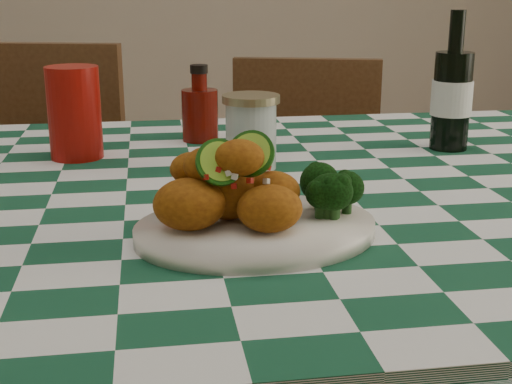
{
  "coord_description": "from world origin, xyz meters",
  "views": [
    {
      "loc": [
        -0.07,
        -0.98,
        1.07
      ],
      "look_at": [
        0.05,
        -0.21,
        0.84
      ],
      "focal_mm": 50.0,
      "sensor_mm": 36.0,
      "label": 1
    }
  ],
  "objects": [
    {
      "name": "plate",
      "position": [
        0.05,
        -0.21,
        0.8
      ],
      "size": [
        0.31,
        0.25,
        0.02
      ],
      "primitive_type": null,
      "rotation": [
        0.0,
        0.0,
        0.13
      ],
      "color": "white",
      "rests_on": "dining_table"
    },
    {
      "name": "fried_chicken_pile",
      "position": [
        0.03,
        -0.21,
        0.85
      ],
      "size": [
        0.15,
        0.11,
        0.1
      ],
      "primitive_type": null,
      "color": "#9E570F",
      "rests_on": "plate"
    },
    {
      "name": "broccoli_side",
      "position": [
        0.15,
        -0.2,
        0.83
      ],
      "size": [
        0.08,
        0.08,
        0.06
      ],
      "primitive_type": null,
      "color": "black",
      "rests_on": "plate"
    },
    {
      "name": "red_tumbler",
      "position": [
        -0.19,
        0.21,
        0.86
      ],
      "size": [
        0.1,
        0.1,
        0.15
      ],
      "primitive_type": "cylinder",
      "rotation": [
        0.0,
        0.0,
        0.23
      ],
      "color": "#9B0E08",
      "rests_on": "dining_table"
    },
    {
      "name": "ketchup_bottle",
      "position": [
        0.03,
        0.31,
        0.86
      ],
      "size": [
        0.07,
        0.07,
        0.14
      ],
      "primitive_type": null,
      "rotation": [
        0.0,
        0.0,
        0.14
      ],
      "color": "#5A0B04",
      "rests_on": "dining_table"
    },
    {
      "name": "mason_jar",
      "position": [
        0.09,
        0.1,
        0.84
      ],
      "size": [
        0.1,
        0.1,
        0.12
      ],
      "primitive_type": null,
      "rotation": [
        0.0,
        0.0,
        0.07
      ],
      "color": "#B2BCBA",
      "rests_on": "dining_table"
    },
    {
      "name": "beer_bottle",
      "position": [
        0.45,
        0.18,
        0.9
      ],
      "size": [
        0.08,
        0.08,
        0.24
      ],
      "primitive_type": null,
      "rotation": [
        0.0,
        0.0,
        0.07
      ],
      "color": "black",
      "rests_on": "dining_table"
    },
    {
      "name": "wooden_chair_left",
      "position": [
        -0.38,
        0.67,
        0.46
      ],
      "size": [
        0.52,
        0.53,
        0.92
      ],
      "primitive_type": null,
      "rotation": [
        0.0,
        0.0,
        -0.24
      ],
      "color": "#472814",
      "rests_on": "ground"
    },
    {
      "name": "wooden_chair_right",
      "position": [
        0.31,
        0.72,
        0.43
      ],
      "size": [
        0.49,
        0.51,
        0.87
      ],
      "primitive_type": null,
      "rotation": [
        0.0,
        0.0,
        -0.27
      ],
      "color": "#472814",
      "rests_on": "ground"
    }
  ]
}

